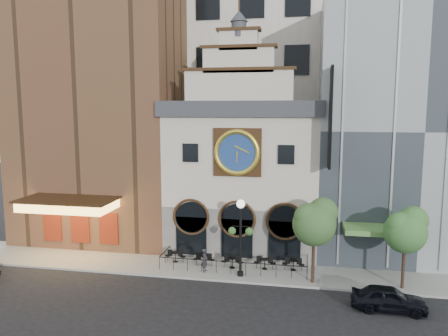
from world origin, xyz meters
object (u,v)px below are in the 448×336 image
(bistro_0, at_px, (175,256))
(car_right, at_px, (389,299))
(lamppost, at_px, (241,229))
(tree_right, at_px, (406,229))
(pedestrian, at_px, (205,260))
(bistro_2, at_px, (232,262))
(bistro_1, at_px, (204,259))
(tree_left, at_px, (315,221))
(bistro_3, at_px, (265,263))
(bistro_4, at_px, (293,264))

(bistro_0, distance_m, car_right, 15.48)
(bistro_0, distance_m, lamppost, 6.30)
(lamppost, height_order, tree_right, lamppost)
(pedestrian, bearing_deg, bistro_0, 63.78)
(bistro_0, relative_size, bistro_2, 1.00)
(bistro_0, distance_m, bistro_1, 2.33)
(lamppost, relative_size, tree_left, 0.94)
(bistro_0, distance_m, bistro_3, 6.85)
(bistro_1, bearing_deg, bistro_0, 172.41)
(bistro_0, distance_m, bistro_2, 4.50)
(tree_left, bearing_deg, bistro_3, 152.96)
(pedestrian, relative_size, lamppost, 0.31)
(bistro_4, bearing_deg, bistro_1, -177.93)
(bistro_3, bearing_deg, bistro_1, -178.75)
(bistro_1, height_order, bistro_4, same)
(bistro_0, height_order, bistro_1, same)
(bistro_1, height_order, bistro_3, same)
(car_right, bearing_deg, lamppost, 73.14)
(bistro_2, xyz_separation_m, bistro_3, (2.37, 0.22, 0.00))
(bistro_4, distance_m, pedestrian, 6.41)
(bistro_2, height_order, pedestrian, pedestrian)
(bistro_3, distance_m, pedestrian, 4.39)
(bistro_3, relative_size, tree_right, 0.29)
(tree_right, bearing_deg, pedestrian, 178.40)
(tree_left, bearing_deg, tree_right, 0.93)
(bistro_3, relative_size, tree_left, 0.27)
(bistro_3, distance_m, tree_left, 5.42)
(bistro_2, height_order, bistro_4, same)
(bistro_0, bearing_deg, bistro_3, -1.74)
(pedestrian, bearing_deg, bistro_4, -73.78)
(bistro_2, bearing_deg, car_right, -24.78)
(bistro_0, distance_m, tree_right, 16.54)
(bistro_4, bearing_deg, tree_right, -14.24)
(bistro_2, bearing_deg, lamppost, -59.41)
(bistro_4, height_order, car_right, car_right)
(bistro_2, height_order, lamppost, lamppost)
(bistro_0, bearing_deg, bistro_1, -7.59)
(bistro_0, bearing_deg, car_right, -19.27)
(bistro_0, relative_size, bistro_4, 1.00)
(bistro_1, bearing_deg, tree_left, -11.77)
(bistro_1, bearing_deg, bistro_2, -3.27)
(bistro_1, bearing_deg, pedestrian, -72.94)
(bistro_3, height_order, car_right, car_right)
(bistro_2, distance_m, car_right, 11.17)
(bistro_2, distance_m, pedestrian, 2.13)
(tree_right, bearing_deg, lamppost, 179.60)
(bistro_2, relative_size, tree_right, 0.29)
(bistro_3, relative_size, lamppost, 0.29)
(tree_right, bearing_deg, bistro_3, 169.69)
(bistro_0, height_order, lamppost, lamppost)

